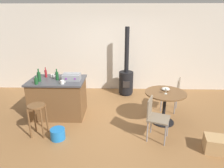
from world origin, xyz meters
TOP-DOWN VIEW (x-y plane):
  - ground_plane at (0.00, 0.00)m, footprint 8.80×8.80m
  - back_wall at (0.00, 2.29)m, footprint 8.00×0.10m
  - kitchen_island at (-1.34, 0.35)m, footprint 1.30×0.90m
  - wooden_stool at (-1.52, -0.56)m, footprint 0.34×0.34m
  - dining_table at (1.17, 0.02)m, footprint 0.91×0.91m
  - folding_chair_near at (0.84, -0.62)m, footprint 0.52×0.52m
  - folding_chair_far at (1.51, 0.64)m, footprint 0.53×0.53m
  - wood_stove at (0.37, 1.76)m, footprint 0.44×0.45m
  - toolbox at (-0.98, 0.33)m, footprint 0.41×0.28m
  - bottle_0 at (-1.67, 0.54)m, footprint 0.06×0.06m
  - bottle_1 at (-1.33, 0.33)m, footprint 0.07×0.07m
  - bottle_2 at (-1.71, 0.21)m, footprint 0.08×0.08m
  - bottle_3 at (-1.70, 0.01)m, footprint 0.08×0.08m
  - cup_0 at (-1.13, 0.04)m, footprint 0.12×0.08m
  - cup_1 at (-1.50, 0.50)m, footprint 0.11×0.08m
  - wine_glass at (1.15, -0.08)m, footprint 0.07×0.07m
  - serving_bowl at (1.19, 0.13)m, footprint 0.18×0.18m
  - cardboard_box at (1.91, -1.01)m, footprint 0.47×0.42m
  - plastic_bucket at (-1.09, -0.70)m, footprint 0.29×0.29m

SIDE VIEW (x-z plane):
  - ground_plane at x=0.00m, z-range 0.00..0.00m
  - plastic_bucket at x=-1.09m, z-range 0.00..0.22m
  - cardboard_box at x=1.91m, z-range 0.00..0.28m
  - kitchen_island at x=-1.34m, z-range 0.00..0.92m
  - wooden_stool at x=-1.52m, z-range 0.16..0.84m
  - folding_chair_near at x=0.84m, z-range 0.08..0.94m
  - wood_stove at x=0.37m, z-range -0.52..1.55m
  - folding_chair_far at x=1.51m, z-range 0.09..0.97m
  - dining_table at x=1.17m, z-range 0.20..0.95m
  - serving_bowl at x=1.19m, z-range 0.75..0.82m
  - wine_glass at x=1.15m, z-range 0.79..0.93m
  - cup_0 at x=-1.13m, z-range 0.92..1.00m
  - cup_1 at x=-1.50m, z-range 0.92..1.01m
  - bottle_3 at x=-1.70m, z-range 0.90..1.09m
  - toolbox at x=-0.98m, z-range 0.91..1.08m
  - bottle_0 at x=-1.67m, z-range 0.89..1.14m
  - bottle_1 at x=-1.33m, z-range 0.89..1.16m
  - bottle_2 at x=-1.71m, z-range 0.89..1.18m
  - back_wall at x=0.00m, z-range 0.00..2.70m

